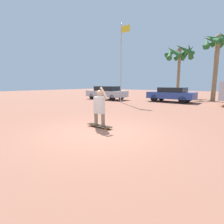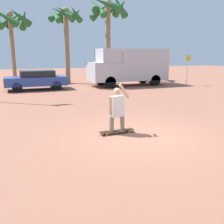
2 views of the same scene
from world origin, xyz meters
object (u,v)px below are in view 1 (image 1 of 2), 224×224
(palm_tree_center_background, at_px, (218,46))
(flagpole, at_px, (122,59))
(parked_car_blue, at_px, (172,94))
(palm_tree_far_left, at_px, (180,54))
(person_skateboarder, at_px, (99,106))
(parked_car_silver, at_px, (107,92))
(skateboard, at_px, (100,126))

(palm_tree_center_background, xyz_separation_m, flagpole, (-6.52, -6.32, -1.27))
(parked_car_blue, bearing_deg, palm_tree_far_left, 102.17)
(person_skateboarder, distance_m, parked_car_silver, 12.43)
(skateboard, height_order, palm_tree_center_background, palm_tree_center_background)
(flagpole, bearing_deg, palm_tree_far_left, 75.55)
(parked_car_blue, height_order, palm_tree_center_background, palm_tree_center_background)
(parked_car_blue, height_order, flagpole, flagpole)
(skateboard, distance_m, palm_tree_center_background, 15.52)
(skateboard, xyz_separation_m, parked_car_silver, (-7.72, 9.74, 0.67))
(person_skateboarder, bearing_deg, palm_tree_far_left, 98.13)
(palm_tree_center_background, bearing_deg, flagpole, -135.86)
(person_skateboarder, xyz_separation_m, palm_tree_center_background, (1.79, 14.57, 4.29))
(parked_car_silver, bearing_deg, skateboard, -51.60)
(person_skateboarder, bearing_deg, skateboard, -0.00)
(parked_car_silver, bearing_deg, palm_tree_center_background, 26.96)
(palm_tree_far_left, relative_size, flagpole, 0.92)
(flagpole, bearing_deg, palm_tree_center_background, 44.14)
(skateboard, xyz_separation_m, flagpole, (-4.73, 8.25, 3.78))
(skateboard, xyz_separation_m, palm_tree_far_left, (-2.45, 17.11, 5.08))
(person_skateboarder, xyz_separation_m, palm_tree_far_left, (-2.45, 17.11, 4.33))
(person_skateboarder, distance_m, palm_tree_center_background, 15.29)
(parked_car_blue, distance_m, flagpole, 5.67)
(parked_car_blue, distance_m, palm_tree_center_background, 6.19)
(palm_tree_far_left, xyz_separation_m, flagpole, (-2.28, -8.87, -1.31))
(person_skateboarder, relative_size, parked_car_silver, 0.32)
(flagpole, bearing_deg, parked_car_blue, 41.97)
(person_skateboarder, bearing_deg, flagpole, 119.84)
(parked_car_silver, bearing_deg, parked_car_blue, 14.41)
(skateboard, distance_m, palm_tree_far_left, 18.02)
(parked_car_blue, xyz_separation_m, flagpole, (-3.52, -3.16, 3.12))
(parked_car_blue, height_order, palm_tree_far_left, palm_tree_far_left)
(parked_car_blue, xyz_separation_m, palm_tree_center_background, (3.00, 3.16, 4.39))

